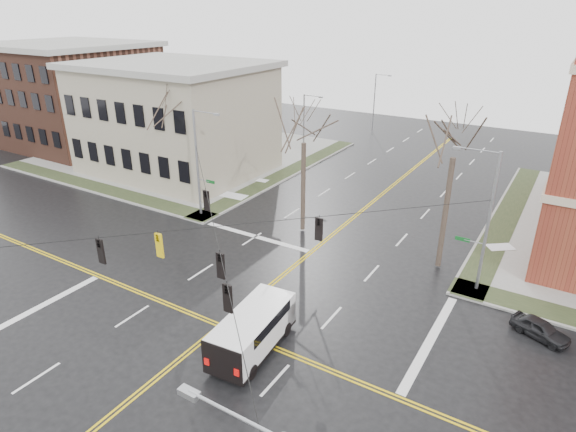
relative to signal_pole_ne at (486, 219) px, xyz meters
The scene contains 16 objects.
ground 16.88m from the signal_pole_ne, 134.55° to the right, with size 120.00×120.00×0.00m, color black.
sidewalks 16.86m from the signal_pole_ne, 134.55° to the right, with size 80.00×80.00×0.17m.
road_markings 16.88m from the signal_pole_ne, 134.55° to the right, with size 100.00×100.00×0.01m.
civic_building_a 34.39m from the signal_pole_ne, 165.69° to the left, with size 18.00×14.00×11.00m, color gray.
civic_building_b 54.36m from the signal_pole_ne, 168.86° to the left, with size 18.00×16.00×12.00m, color #553024.
signal_pole_ne is the anchor object (origin of this frame).
signal_pole_nw 22.64m from the signal_pole_ne, behind, with size 2.75×0.22×9.00m.
span_wires 16.19m from the signal_pole_ne, 134.55° to the right, with size 23.02×23.02×0.03m.
traffic_signals 16.63m from the signal_pole_ne, 132.94° to the right, with size 8.21×8.26×1.30m.
streetlight_north_a 27.48m from the signal_pole_ne, 143.10° to the left, with size 2.30×0.20×8.00m.
streetlight_north_b 42.61m from the signal_pole_ne, 121.05° to the left, with size 2.30×0.20×8.00m.
cargo_van 15.16m from the signal_pole_ne, 125.67° to the right, with size 2.77×5.98×2.20m.
parked_car_a 6.80m from the signal_pole_ne, 36.70° to the right, with size 1.24×3.08×1.05m, color black.
tree_nw_far 26.82m from the signal_pole_ne, behind, with size 4.00×4.00×10.60m.
tree_nw_near 14.16m from the signal_pole_ne, behind, with size 4.00×4.00×10.63m.
tree_ne 4.73m from the signal_pole_ne, 148.19° to the left, with size 4.00×4.00×11.60m.
Camera 1 is at (15.09, -17.14, 16.62)m, focal length 30.00 mm.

